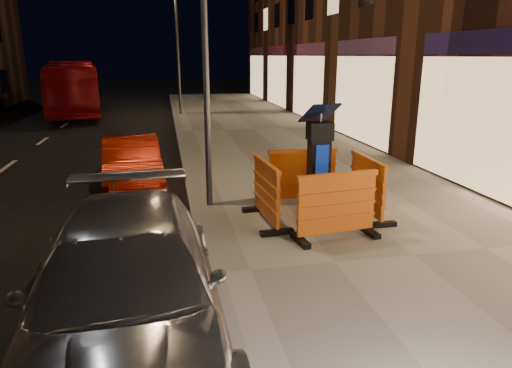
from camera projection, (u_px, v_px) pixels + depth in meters
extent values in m
plane|color=black|center=(213.00, 283.00, 6.30)|extent=(120.00, 120.00, 0.00)
cube|color=gray|center=(412.00, 260.00, 6.85)|extent=(6.00, 60.00, 0.15)
cube|color=slate|center=(213.00, 278.00, 6.28)|extent=(0.30, 60.00, 0.15)
cube|color=black|center=(319.00, 166.00, 8.09)|extent=(0.65, 0.65, 1.98)
cube|color=orange|center=(337.00, 206.00, 7.31)|extent=(1.48, 0.76, 1.10)
cube|color=orange|center=(302.00, 176.00, 9.11)|extent=(1.42, 0.60, 1.10)
cube|color=orange|center=(266.00, 193.00, 8.03)|extent=(0.69, 1.45, 1.10)
cube|color=orange|center=(367.00, 187.00, 8.39)|extent=(0.59, 1.42, 1.10)
imported|color=#B1B1B6|center=(131.00, 345.00, 4.95)|extent=(2.17, 4.95, 1.42)
imported|color=maroon|center=(134.00, 188.00, 10.80)|extent=(1.59, 3.71, 1.19)
imported|color=maroon|center=(78.00, 114.00, 24.49)|extent=(3.61, 10.07, 2.74)
cylinder|color=#3F3F44|center=(205.00, 49.00, 8.32)|extent=(0.12, 0.12, 6.00)
cylinder|color=#3F3F44|center=(178.00, 53.00, 22.48)|extent=(0.12, 0.12, 6.00)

